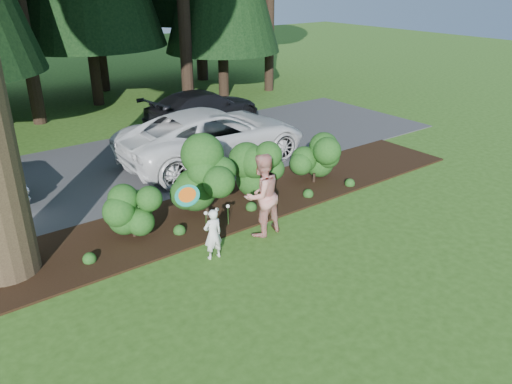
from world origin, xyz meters
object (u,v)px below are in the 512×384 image
Objects in this scene: car_white_suv at (214,136)px; adult at (262,195)px; frisbee at (187,195)px; car_dark_suv at (203,109)px; child at (213,234)px.

car_white_suv is 4.91m from adult.
frisbee is (-2.02, -0.30, 0.65)m from adult.
frisbee is at bearing 143.46° from car_white_suv.
car_white_suv reaches higher than car_dark_suv.
frisbee is at bearing 9.87° from child.
car_dark_suv is 8.87m from adult.
child is (-4.94, -8.39, -0.17)m from car_dark_suv.
car_dark_suv is at bearing -118.26° from adult.
child is at bearing 147.60° from car_white_suv.
child is at bearing 141.79° from car_dark_suv.
frisbee is (-0.57, -0.06, 1.05)m from child.
car_dark_suv is at bearing -26.17° from car_white_suv.
frisbee reaches higher than car_white_suv.
car_white_suv is at bearing 52.82° from frisbee.
car_white_suv is at bearing 145.49° from car_dark_suv.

